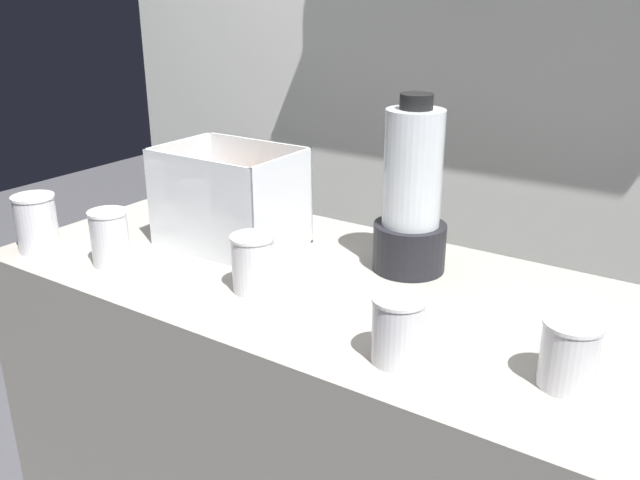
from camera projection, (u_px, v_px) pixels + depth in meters
The scene contains 9 objects.
counter at pixel (320, 455), 1.55m from camera, with size 1.40×0.64×0.90m, color #9E998E.
back_wall_unit at pixel (477, 60), 1.85m from camera, with size 2.60×0.24×2.50m.
carrot_display_bin at pixel (231, 214), 1.54m from camera, with size 0.30×0.22×0.22m.
blender_pitcher at pixel (411, 200), 1.37m from camera, with size 0.15×0.15×0.37m.
juice_cup_pomegranate_far_left at pixel (37, 227), 1.50m from camera, with size 0.09×0.09×0.13m.
juice_cup_mango_left at pixel (110, 240), 1.43m from camera, with size 0.08×0.08×0.12m.
juice_cup_pomegranate_middle at pixel (253, 266), 1.31m from camera, with size 0.09×0.09×0.11m.
juice_cup_carrot_right at pixel (398, 333), 1.06m from camera, with size 0.09×0.09×0.11m.
juice_cup_mango_far_right at pixel (569, 357), 0.99m from camera, with size 0.09×0.09×0.11m.
Camera 1 is at (0.70, -1.06, 1.46)m, focal length 37.82 mm.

